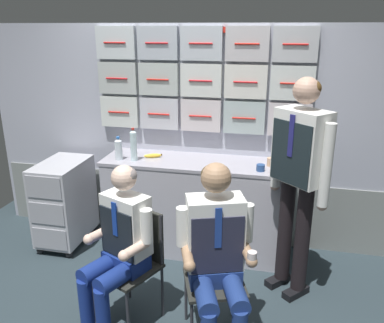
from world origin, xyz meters
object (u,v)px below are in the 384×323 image
object	(u,v)px
crew_member_right	(217,251)
crew_member_standing	(299,169)
crew_member_left	(118,244)
water_bottle_tall	(134,145)
service_trolley	(64,201)
snack_banana	(153,156)
folding_chair_right	(212,264)
paper_cup_tan	(271,162)
folding_chair_left	(136,253)

from	to	relation	value
crew_member_right	crew_member_standing	world-z (taller)	crew_member_standing
crew_member_left	water_bottle_tall	distance (m)	1.16
service_trolley	water_bottle_tall	xyz separation A→B (m)	(0.75, 0.04, 0.61)
crew_member_left	snack_banana	size ratio (longest dim) A/B	7.16
crew_member_standing	snack_banana	distance (m)	1.42
snack_banana	folding_chair_right	bearing A→B (deg)	-53.85
service_trolley	paper_cup_tan	world-z (taller)	paper_cup_tan
crew_member_left	crew_member_standing	bearing A→B (deg)	30.40
crew_member_standing	water_bottle_tall	bearing A→B (deg)	166.87
crew_member_standing	water_bottle_tall	world-z (taller)	crew_member_standing
crew_member_left	crew_member_right	bearing A→B (deg)	-1.80
folding_chair_left	paper_cup_tan	bearing A→B (deg)	48.33
paper_cup_tan	snack_banana	world-z (taller)	paper_cup_tan
folding_chair_left	crew_member_right	bearing A→B (deg)	-15.09
service_trolley	crew_member_right	bearing A→B (deg)	-31.16
service_trolley	folding_chair_left	distance (m)	1.38
folding_chair_left	folding_chair_right	bearing A→B (deg)	-2.18
crew_member_standing	folding_chair_right	bearing A→B (deg)	-134.01
service_trolley	crew_member_right	distance (m)	2.02
folding_chair_right	crew_member_right	distance (m)	0.25
folding_chair_left	snack_banana	xyz separation A→B (m)	(-0.19, 1.03, 0.42)
water_bottle_tall	snack_banana	xyz separation A→B (m)	(0.14, 0.12, -0.13)
folding_chair_left	paper_cup_tan	distance (m)	1.45
service_trolley	snack_banana	size ratio (longest dim) A/B	5.01
water_bottle_tall	crew_member_standing	bearing A→B (deg)	-13.13
water_bottle_tall	paper_cup_tan	distance (m)	1.26
snack_banana	crew_member_left	bearing A→B (deg)	-84.23
folding_chair_right	service_trolley	bearing A→B (deg)	151.88
folding_chair_right	folding_chair_left	bearing A→B (deg)	177.82
service_trolley	crew_member_right	size ratio (longest dim) A/B	0.66
paper_cup_tan	snack_banana	xyz separation A→B (m)	(-1.11, -0.00, -0.02)
crew_member_right	water_bottle_tall	bearing A→B (deg)	131.76
water_bottle_tall	crew_member_left	bearing A→B (deg)	-76.08
paper_cup_tan	crew_member_left	bearing A→B (deg)	-129.87
folding_chair_right	paper_cup_tan	world-z (taller)	paper_cup_tan
water_bottle_tall	folding_chair_right	bearing A→B (deg)	-45.62
crew_member_right	snack_banana	world-z (taller)	crew_member_right
crew_member_right	folding_chair_left	bearing A→B (deg)	164.91
folding_chair_right	crew_member_left	bearing A→B (deg)	-168.94
service_trolley	paper_cup_tan	xyz separation A→B (m)	(2.00, 0.17, 0.50)
folding_chair_left	crew_member_right	xyz separation A→B (m)	(0.63, -0.17, 0.20)
water_bottle_tall	paper_cup_tan	world-z (taller)	water_bottle_tall
crew_member_standing	paper_cup_tan	size ratio (longest dim) A/B	23.72
service_trolley	crew_member_left	xyz separation A→B (m)	(1.01, -1.01, 0.21)
crew_member_right	service_trolley	bearing A→B (deg)	148.84
service_trolley	folding_chair_right	xyz separation A→B (m)	(1.66, -0.89, 0.06)
snack_banana	water_bottle_tall	bearing A→B (deg)	-140.11
crew_member_right	water_bottle_tall	distance (m)	1.49
crew_member_right	crew_member_standing	bearing A→B (deg)	55.09
crew_member_standing	snack_banana	world-z (taller)	crew_member_standing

